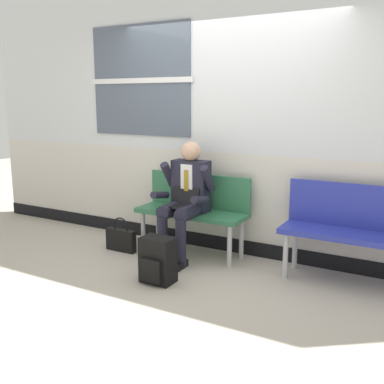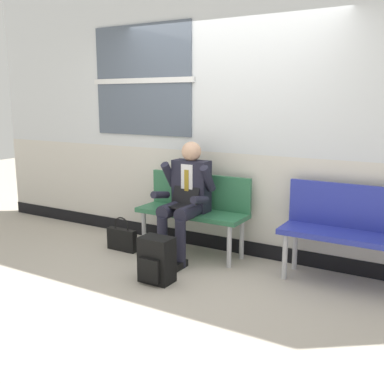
# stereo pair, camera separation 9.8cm
# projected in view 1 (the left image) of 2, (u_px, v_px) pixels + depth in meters

# --- Properties ---
(ground_plane) EXTENTS (18.00, 18.00, 0.00)m
(ground_plane) POSITION_uv_depth(u_px,v_px,m) (199.00, 266.00, 4.65)
(ground_plane) COLOR #B2A899
(station_wall) EXTENTS (6.98, 0.16, 3.16)m
(station_wall) POSITION_uv_depth(u_px,v_px,m) (226.00, 110.00, 4.87)
(station_wall) COLOR silver
(station_wall) RESTS_ON ground
(bench_with_person) EXTENTS (1.23, 0.42, 0.87)m
(bench_with_person) POSITION_uv_depth(u_px,v_px,m) (194.00, 206.00, 4.96)
(bench_with_person) COLOR #2D6B47
(bench_with_person) RESTS_ON ground
(bench_empty) EXTENTS (1.31, 0.42, 0.91)m
(bench_empty) POSITION_uv_depth(u_px,v_px,m) (355.00, 226.00, 4.14)
(bench_empty) COLOR #28339E
(bench_empty) RESTS_ON ground
(person_seated) EXTENTS (0.57, 0.70, 1.24)m
(person_seated) POSITION_uv_depth(u_px,v_px,m) (185.00, 197.00, 4.77)
(person_seated) COLOR #1E1E2D
(person_seated) RESTS_ON ground
(backpack) EXTENTS (0.31, 0.25, 0.43)m
(backpack) POSITION_uv_depth(u_px,v_px,m) (158.00, 261.00, 4.20)
(backpack) COLOR black
(backpack) RESTS_ON ground
(handbag) EXTENTS (0.37, 0.08, 0.39)m
(handbag) POSITION_uv_depth(u_px,v_px,m) (121.00, 239.00, 5.09)
(handbag) COLOR black
(handbag) RESTS_ON ground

